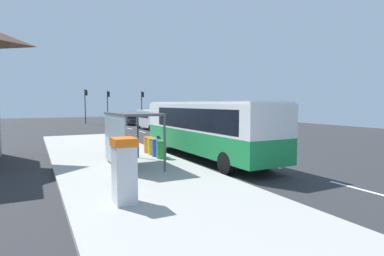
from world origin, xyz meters
TOP-DOWN VIEW (x-y plane):
  - ground_plane at (0.00, 14.00)m, footprint 56.00×92.00m
  - sidewalk_platform at (-6.40, 2.00)m, footprint 6.20×30.00m
  - lane_stripe_seg_0 at (0.25, -6.00)m, footprint 0.16×2.20m
  - lane_stripe_seg_1 at (0.25, -1.00)m, footprint 0.16×2.20m
  - lane_stripe_seg_2 at (0.25, 4.00)m, footprint 0.16×2.20m
  - lane_stripe_seg_3 at (0.25, 9.00)m, footprint 0.16×2.20m
  - lane_stripe_seg_4 at (0.25, 14.00)m, footprint 0.16×2.20m
  - lane_stripe_seg_5 at (0.25, 19.00)m, footprint 0.16×2.20m
  - lane_stripe_seg_6 at (0.25, 24.00)m, footprint 0.16×2.20m
  - lane_stripe_seg_7 at (0.25, 29.00)m, footprint 0.16×2.20m
  - bus at (-1.71, 1.80)m, footprint 2.65×11.04m
  - white_van at (2.20, 21.47)m, footprint 2.09×5.23m
  - sedan_near at (2.30, 30.47)m, footprint 1.91×4.44m
  - ticket_machine at (-7.90, -4.31)m, footprint 0.66×0.76m
  - recycling_bin_green at (-4.20, 2.13)m, footprint 0.52×0.52m
  - recycling_bin_blue at (-4.20, 2.83)m, footprint 0.52×0.52m
  - recycling_bin_yellow at (-4.20, 3.53)m, footprint 0.52×0.52m
  - recycling_bin_orange at (-4.20, 4.23)m, footprint 0.52×0.52m
  - traffic_light_near_side at (5.50, 35.00)m, footprint 0.49×0.28m
  - traffic_light_far_side at (-3.10, 35.80)m, footprint 0.49×0.28m
  - traffic_light_median at (0.40, 36.60)m, footprint 0.49×0.28m
  - bus_shelter at (-6.41, 0.97)m, footprint 1.80×4.00m

SIDE VIEW (x-z plane):
  - ground_plane at x=0.00m, z-range -0.04..0.00m
  - lane_stripe_seg_0 at x=0.25m, z-range 0.00..0.01m
  - lane_stripe_seg_1 at x=0.25m, z-range 0.00..0.01m
  - lane_stripe_seg_2 at x=0.25m, z-range 0.00..0.01m
  - lane_stripe_seg_3 at x=0.25m, z-range 0.00..0.01m
  - lane_stripe_seg_4 at x=0.25m, z-range 0.00..0.01m
  - lane_stripe_seg_5 at x=0.25m, z-range 0.00..0.01m
  - lane_stripe_seg_6 at x=0.25m, z-range 0.00..0.01m
  - lane_stripe_seg_7 at x=0.25m, z-range 0.00..0.01m
  - sidewalk_platform at x=-6.40m, z-range 0.00..0.18m
  - recycling_bin_green at x=-4.20m, z-range 0.18..1.13m
  - recycling_bin_blue at x=-4.20m, z-range 0.18..1.13m
  - recycling_bin_yellow at x=-4.20m, z-range 0.18..1.13m
  - recycling_bin_orange at x=-4.20m, z-range 0.18..1.13m
  - sedan_near at x=2.30m, z-range 0.03..1.55m
  - ticket_machine at x=-7.90m, z-range 0.20..2.14m
  - white_van at x=2.20m, z-range 0.19..2.49m
  - bus at x=-1.71m, z-range 0.24..3.45m
  - bus_shelter at x=-6.41m, z-range 0.85..3.35m
  - traffic_light_near_side at x=5.50m, z-range 0.83..5.83m
  - traffic_light_median at x=0.40m, z-range 0.83..5.87m
  - traffic_light_far_side at x=-3.10m, z-range 0.84..6.03m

